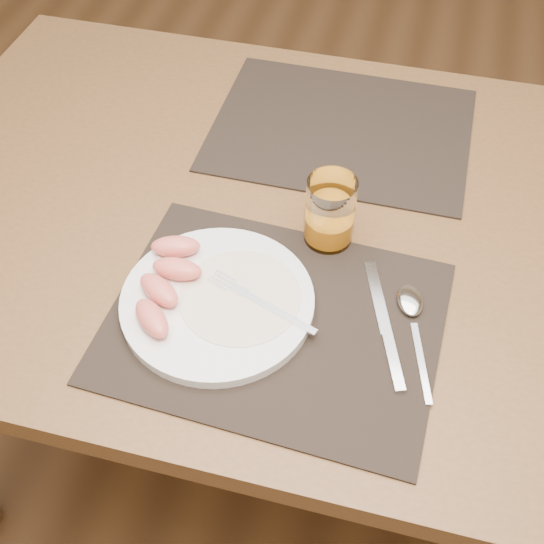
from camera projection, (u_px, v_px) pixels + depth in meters
The scene contains 11 objects.
ground at pixel (298, 434), 1.65m from camera, with size 5.00×5.00×0.00m, color #54371C.
table at pixel (309, 249), 1.14m from camera, with size 1.40×0.90×0.75m.
placemat_near at pixel (275, 321), 0.94m from camera, with size 0.45×0.35×0.00m, color black.
placemat_far at pixel (341, 129), 1.21m from camera, with size 0.45×0.35×0.00m, color black.
plate at pixel (217, 302), 0.95m from camera, with size 0.27×0.27×0.02m, color white.
plate_dressing at pixel (240, 296), 0.94m from camera, with size 0.17×0.17×0.00m.
fork at pixel (253, 298), 0.94m from camera, with size 0.17×0.08×0.00m.
knife at pixel (387, 334), 0.92m from camera, with size 0.09×0.21×0.01m.
spoon at pixel (412, 309), 0.94m from camera, with size 0.07×0.19×0.01m.
juice_glass at pixel (330, 214), 1.00m from camera, with size 0.07×0.07×0.11m.
grapefruit_wedges at pixel (166, 280), 0.94m from camera, with size 0.09×0.19×0.03m.
Camera 1 is at (0.13, -0.76, 1.51)m, focal length 45.00 mm.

